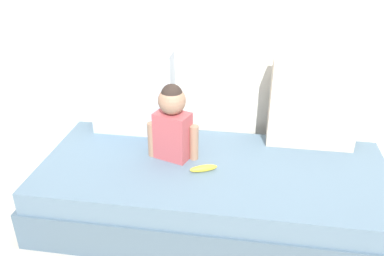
{
  "coord_description": "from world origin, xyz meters",
  "views": [
    {
      "loc": [
        0.19,
        -2.07,
        1.71
      ],
      "look_at": [
        -0.13,
        0.0,
        0.64
      ],
      "focal_mm": 37.43,
      "sensor_mm": 36.0,
      "label": 1
    }
  ],
  "objects_px": {
    "toddler": "(172,122)",
    "banana": "(204,168)",
    "throw_pillow_right": "(314,105)",
    "throw_pillow_left": "(133,93)",
    "couch": "(212,192)"
  },
  "relations": [
    {
      "from": "banana",
      "to": "couch",
      "type": "bearing_deg",
      "value": 53.08
    },
    {
      "from": "throw_pillow_right",
      "to": "couch",
      "type": "bearing_deg",
      "value": -148.16
    },
    {
      "from": "throw_pillow_left",
      "to": "toddler",
      "type": "bearing_deg",
      "value": -42.04
    },
    {
      "from": "couch",
      "to": "banana",
      "type": "relative_size",
      "value": 12.84
    },
    {
      "from": "throw_pillow_left",
      "to": "throw_pillow_right",
      "type": "bearing_deg",
      "value": 0.0
    },
    {
      "from": "couch",
      "to": "throw_pillow_left",
      "type": "relative_size",
      "value": 3.74
    },
    {
      "from": "throw_pillow_left",
      "to": "banana",
      "type": "xyz_separation_m",
      "value": [
        0.55,
        -0.44,
        -0.27
      ]
    },
    {
      "from": "toddler",
      "to": "couch",
      "type": "bearing_deg",
      "value": -14.56
    },
    {
      "from": "throw_pillow_left",
      "to": "banana",
      "type": "bearing_deg",
      "value": -38.72
    },
    {
      "from": "throw_pillow_right",
      "to": "banana",
      "type": "relative_size",
      "value": 3.37
    },
    {
      "from": "couch",
      "to": "throw_pillow_left",
      "type": "height_order",
      "value": "throw_pillow_left"
    },
    {
      "from": "throw_pillow_left",
      "to": "toddler",
      "type": "height_order",
      "value": "throw_pillow_left"
    },
    {
      "from": "toddler",
      "to": "banana",
      "type": "xyz_separation_m",
      "value": [
        0.21,
        -0.14,
        -0.23
      ]
    },
    {
      "from": "throw_pillow_right",
      "to": "toddler",
      "type": "relative_size",
      "value": 1.17
    },
    {
      "from": "throw_pillow_left",
      "to": "couch",
      "type": "bearing_deg",
      "value": -31.84
    }
  ]
}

